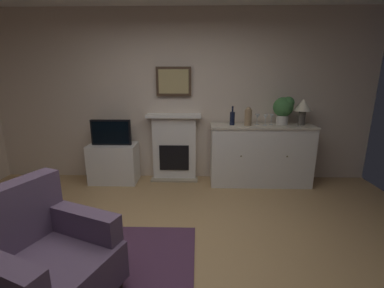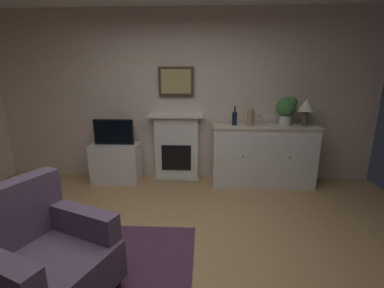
% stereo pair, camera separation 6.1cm
% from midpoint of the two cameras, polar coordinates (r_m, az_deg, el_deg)
% --- Properties ---
extents(ground_plane, '(6.18, 4.53, 0.10)m').
position_cam_midpoint_polar(ground_plane, '(2.67, -5.22, -25.68)').
color(ground_plane, tan).
rests_on(ground_plane, ground).
extents(wall_rear, '(6.18, 0.06, 2.70)m').
position_cam_midpoint_polar(wall_rear, '(4.28, -1.51, 10.17)').
color(wall_rear, beige).
rests_on(wall_rear, ground_plane).
extents(fireplace_unit, '(0.87, 0.30, 1.10)m').
position_cam_midpoint_polar(fireplace_unit, '(4.30, -2.97, -0.67)').
color(fireplace_unit, white).
rests_on(fireplace_unit, ground_plane).
extents(framed_picture, '(0.55, 0.04, 0.45)m').
position_cam_midpoint_polar(framed_picture, '(4.19, -3.10, 13.55)').
color(framed_picture, '#473323').
extents(sideboard_cabinet, '(1.58, 0.49, 0.96)m').
position_cam_midpoint_polar(sideboard_cabinet, '(4.23, 15.68, -2.40)').
color(sideboard_cabinet, white).
rests_on(sideboard_cabinet, ground_plane).
extents(table_lamp, '(0.26, 0.26, 0.40)m').
position_cam_midpoint_polar(table_lamp, '(4.26, 24.18, 7.40)').
color(table_lamp, '#4C4742').
rests_on(table_lamp, sideboard_cabinet).
extents(wine_bottle, '(0.08, 0.08, 0.29)m').
position_cam_midpoint_polar(wine_bottle, '(4.02, 9.76, 5.61)').
color(wine_bottle, black).
rests_on(wine_bottle, sideboard_cabinet).
extents(wine_glass_left, '(0.07, 0.07, 0.16)m').
position_cam_midpoint_polar(wine_glass_left, '(4.12, 15.09, 5.74)').
color(wine_glass_left, silver).
rests_on(wine_glass_left, sideboard_cabinet).
extents(wine_glass_center, '(0.07, 0.07, 0.16)m').
position_cam_midpoint_polar(wine_glass_center, '(4.08, 16.80, 5.54)').
color(wine_glass_center, silver).
rests_on(wine_glass_center, sideboard_cabinet).
extents(wine_glass_right, '(0.07, 0.07, 0.16)m').
position_cam_midpoint_polar(wine_glass_right, '(4.18, 18.03, 5.64)').
color(wine_glass_right, silver).
rests_on(wine_glass_right, sideboard_cabinet).
extents(vase_decorative, '(0.11, 0.11, 0.28)m').
position_cam_midpoint_polar(vase_decorative, '(4.01, 13.17, 5.88)').
color(vase_decorative, '#9E7F5B').
rests_on(vase_decorative, sideboard_cabinet).
extents(tv_cabinet, '(0.75, 0.42, 0.63)m').
position_cam_midpoint_polar(tv_cabinet, '(4.41, -15.87, -3.95)').
color(tv_cabinet, white).
rests_on(tv_cabinet, ground_plane).
extents(tv_set, '(0.62, 0.07, 0.40)m').
position_cam_midpoint_polar(tv_set, '(4.26, -16.44, 2.55)').
color(tv_set, black).
rests_on(tv_set, tv_cabinet).
extents(potted_plant_small, '(0.30, 0.30, 0.43)m').
position_cam_midpoint_polar(potted_plant_small, '(4.22, 20.49, 7.37)').
color(potted_plant_small, beige).
rests_on(potted_plant_small, sideboard_cabinet).
extents(armchair, '(1.03, 1.00, 0.92)m').
position_cam_midpoint_polar(armchair, '(2.34, -29.56, -20.89)').
color(armchair, '#604C66').
rests_on(armchair, ground_plane).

